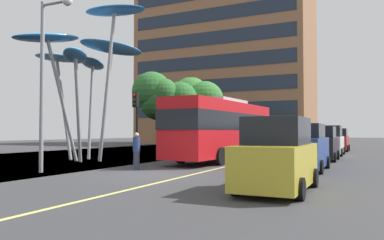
{
  "coord_description": "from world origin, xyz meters",
  "views": [
    {
      "loc": [
        8.49,
        -13.57,
        1.77
      ],
      "look_at": [
        -1.26,
        7.06,
        2.5
      ],
      "focal_mm": 35.48,
      "sensor_mm": 36.0,
      "label": 1
    }
  ],
  "objects_px": {
    "car_far_side": "(338,140)",
    "car_parked_near": "(277,157)",
    "red_bus": "(223,127)",
    "car_side_street": "(329,141)",
    "traffic_light_kerb_near": "(136,113)",
    "no_entry_sign": "(170,136)",
    "street_lamp": "(49,61)",
    "traffic_light_kerb_far": "(167,123)",
    "pedestrian": "(136,151)",
    "traffic_light_island_mid": "(211,121)",
    "car_parked_far": "(321,144)",
    "car_parked_mid": "(303,148)",
    "leaf_sculpture": "(85,51)"
  },
  "relations": [
    {
      "from": "traffic_light_island_mid",
      "to": "car_side_street",
      "type": "bearing_deg",
      "value": 13.78
    },
    {
      "from": "car_parked_near",
      "to": "traffic_light_island_mid",
      "type": "bearing_deg",
      "value": 118.22
    },
    {
      "from": "traffic_light_kerb_far",
      "to": "car_far_side",
      "type": "distance_m",
      "value": 18.72
    },
    {
      "from": "leaf_sculpture",
      "to": "car_parked_mid",
      "type": "bearing_deg",
      "value": -0.73
    },
    {
      "from": "traffic_light_island_mid",
      "to": "car_parked_far",
      "type": "xyz_separation_m",
      "value": [
        8.99,
        -3.82,
        -1.71
      ]
    },
    {
      "from": "car_parked_near",
      "to": "car_parked_far",
      "type": "height_order",
      "value": "car_parked_near"
    },
    {
      "from": "car_parked_far",
      "to": "street_lamp",
      "type": "height_order",
      "value": "street_lamp"
    },
    {
      "from": "no_entry_sign",
      "to": "car_parked_mid",
      "type": "bearing_deg",
      "value": -25.85
    },
    {
      "from": "traffic_light_island_mid",
      "to": "street_lamp",
      "type": "distance_m",
      "value": 16.67
    },
    {
      "from": "traffic_light_kerb_near",
      "to": "no_entry_sign",
      "type": "bearing_deg",
      "value": 98.48
    },
    {
      "from": "leaf_sculpture",
      "to": "pedestrian",
      "type": "distance_m",
      "value": 9.13
    },
    {
      "from": "leaf_sculpture",
      "to": "traffic_light_kerb_far",
      "type": "height_order",
      "value": "leaf_sculpture"
    },
    {
      "from": "leaf_sculpture",
      "to": "no_entry_sign",
      "type": "bearing_deg",
      "value": 51.23
    },
    {
      "from": "traffic_light_kerb_far",
      "to": "traffic_light_island_mid",
      "type": "height_order",
      "value": "traffic_light_island_mid"
    },
    {
      "from": "car_parked_mid",
      "to": "no_entry_sign",
      "type": "relative_size",
      "value": 1.99
    },
    {
      "from": "red_bus",
      "to": "car_side_street",
      "type": "distance_m",
      "value": 10.46
    },
    {
      "from": "traffic_light_island_mid",
      "to": "car_side_street",
      "type": "distance_m",
      "value": 9.34
    },
    {
      "from": "car_parked_near",
      "to": "traffic_light_kerb_near",
      "type": "bearing_deg",
      "value": 146.39
    },
    {
      "from": "traffic_light_kerb_far",
      "to": "car_far_side",
      "type": "height_order",
      "value": "traffic_light_kerb_far"
    },
    {
      "from": "car_side_street",
      "to": "car_far_side",
      "type": "xyz_separation_m",
      "value": [
        0.11,
        6.74,
        -0.06
      ]
    },
    {
      "from": "traffic_light_kerb_far",
      "to": "street_lamp",
      "type": "relative_size",
      "value": 0.42
    },
    {
      "from": "leaf_sculpture",
      "to": "car_parked_near",
      "type": "xyz_separation_m",
      "value": [
        13.5,
        -6.91,
        -5.78
      ]
    },
    {
      "from": "leaf_sculpture",
      "to": "street_lamp",
      "type": "height_order",
      "value": "leaf_sculpture"
    },
    {
      "from": "leaf_sculpture",
      "to": "street_lamp",
      "type": "bearing_deg",
      "value": -61.38
    },
    {
      "from": "red_bus",
      "to": "car_parked_far",
      "type": "height_order",
      "value": "red_bus"
    },
    {
      "from": "car_far_side",
      "to": "car_parked_near",
      "type": "bearing_deg",
      "value": -89.44
    },
    {
      "from": "traffic_light_island_mid",
      "to": "car_side_street",
      "type": "xyz_separation_m",
      "value": [
        8.93,
        2.19,
        -1.65
      ]
    },
    {
      "from": "car_parked_mid",
      "to": "street_lamp",
      "type": "bearing_deg",
      "value": -148.94
    },
    {
      "from": "traffic_light_island_mid",
      "to": "car_parked_mid",
      "type": "bearing_deg",
      "value": -49.68
    },
    {
      "from": "red_bus",
      "to": "car_far_side",
      "type": "bearing_deg",
      "value": 70.72
    },
    {
      "from": "street_lamp",
      "to": "car_parked_near",
      "type": "bearing_deg",
      "value": -4.55
    },
    {
      "from": "traffic_light_kerb_near",
      "to": "car_parked_near",
      "type": "height_order",
      "value": "traffic_light_kerb_near"
    },
    {
      "from": "car_parked_mid",
      "to": "red_bus",
      "type": "bearing_deg",
      "value": 144.61
    },
    {
      "from": "car_far_side",
      "to": "car_parked_far",
      "type": "bearing_deg",
      "value": -90.22
    },
    {
      "from": "traffic_light_island_mid",
      "to": "pedestrian",
      "type": "relative_size",
      "value": 2.13
    },
    {
      "from": "car_side_street",
      "to": "street_lamp",
      "type": "relative_size",
      "value": 0.58
    },
    {
      "from": "traffic_light_kerb_near",
      "to": "pedestrian",
      "type": "xyz_separation_m",
      "value": [
        1.69,
        -2.48,
        -1.96
      ]
    },
    {
      "from": "leaf_sculpture",
      "to": "pedestrian",
      "type": "height_order",
      "value": "leaf_sculpture"
    },
    {
      "from": "car_parked_near",
      "to": "pedestrian",
      "type": "height_order",
      "value": "car_parked_near"
    },
    {
      "from": "car_parked_far",
      "to": "traffic_light_kerb_far",
      "type": "bearing_deg",
      "value": -158.16
    },
    {
      "from": "traffic_light_kerb_near",
      "to": "car_parked_far",
      "type": "height_order",
      "value": "traffic_light_kerb_near"
    },
    {
      "from": "pedestrian",
      "to": "traffic_light_island_mid",
      "type": "bearing_deg",
      "value": 97.77
    },
    {
      "from": "leaf_sculpture",
      "to": "street_lamp",
      "type": "relative_size",
      "value": 1.24
    },
    {
      "from": "car_side_street",
      "to": "street_lamp",
      "type": "bearing_deg",
      "value": -117.68
    },
    {
      "from": "car_parked_mid",
      "to": "car_side_street",
      "type": "xyz_separation_m",
      "value": [
        -0.04,
        12.76,
        0.03
      ]
    },
    {
      "from": "leaf_sculpture",
      "to": "car_parked_mid",
      "type": "relative_size",
      "value": 2.09
    },
    {
      "from": "red_bus",
      "to": "car_far_side",
      "type": "xyz_separation_m",
      "value": [
        5.48,
        15.65,
        -1.08
      ]
    },
    {
      "from": "car_parked_far",
      "to": "car_side_street",
      "type": "distance_m",
      "value": 6.01
    },
    {
      "from": "leaf_sculpture",
      "to": "car_far_side",
      "type": "xyz_separation_m",
      "value": [
        13.25,
        19.33,
        -5.82
      ]
    },
    {
      "from": "traffic_light_kerb_far",
      "to": "car_parked_mid",
      "type": "bearing_deg",
      "value": -19.37
    }
  ]
}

